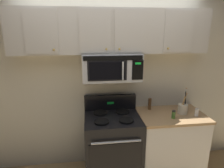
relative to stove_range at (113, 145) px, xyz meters
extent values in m
cube|color=silver|center=(0.00, 0.37, 0.88)|extent=(5.20, 0.10, 2.70)
cube|color=black|center=(0.00, 0.00, -0.02)|extent=(0.76, 0.64, 0.90)
cube|color=black|center=(0.00, -0.33, -0.03)|extent=(0.67, 0.01, 0.52)
cylinder|color=#B7BABF|center=(0.00, -0.36, 0.27)|extent=(0.61, 0.03, 0.03)
cube|color=black|center=(0.00, 0.28, 0.54)|extent=(0.76, 0.07, 0.22)
cube|color=#19D83F|center=(0.00, 0.24, 0.54)|extent=(0.10, 0.00, 0.04)
cylinder|color=black|center=(-0.16, -0.14, 0.44)|extent=(0.19, 0.19, 0.02)
cylinder|color=black|center=(0.16, -0.14, 0.44)|extent=(0.19, 0.19, 0.02)
cylinder|color=black|center=(-0.16, 0.14, 0.44)|extent=(0.19, 0.19, 0.02)
cylinder|color=black|center=(0.16, 0.14, 0.44)|extent=(0.19, 0.19, 0.02)
cube|color=#B7BABF|center=(0.00, 0.12, 1.11)|extent=(0.76, 0.39, 0.35)
cube|color=black|center=(0.00, -0.08, 1.25)|extent=(0.73, 0.01, 0.06)
cube|color=black|center=(-0.07, -0.08, 1.09)|extent=(0.49, 0.01, 0.25)
cube|color=black|center=(-0.08, -0.08, 1.09)|extent=(0.44, 0.01, 0.22)
cube|color=black|center=(0.30, -0.08, 1.09)|extent=(0.14, 0.01, 0.25)
cube|color=#19D83F|center=(0.30, -0.08, 1.18)|extent=(0.07, 0.00, 0.03)
cylinder|color=#B7BABF|center=(0.11, -0.10, 1.09)|extent=(0.02, 0.02, 0.23)
cube|color=#BCB7AD|center=(0.00, 0.15, 1.56)|extent=(2.50, 0.33, 0.55)
cube|color=#BCB7AD|center=(-0.83, -0.02, 1.56)|extent=(0.38, 0.01, 0.51)
sphere|color=tan|center=(-0.70, -0.03, 1.35)|extent=(0.03, 0.03, 0.03)
cube|color=#BCB7AD|center=(-0.21, -0.02, 1.56)|extent=(0.38, 0.01, 0.51)
sphere|color=tan|center=(-0.08, -0.03, 1.35)|extent=(0.03, 0.03, 0.03)
cube|color=#BCB7AD|center=(0.21, -0.02, 1.56)|extent=(0.38, 0.01, 0.51)
sphere|color=tan|center=(0.08, -0.03, 1.35)|extent=(0.03, 0.03, 0.03)
cube|color=#BCB7AD|center=(0.83, -0.02, 1.56)|extent=(0.38, 0.01, 0.51)
sphere|color=tan|center=(0.70, -0.03, 1.35)|extent=(0.03, 0.03, 0.03)
cube|color=silver|center=(0.84, 0.01, -0.04)|extent=(0.90, 0.62, 0.86)
cube|color=tan|center=(0.84, 0.01, 0.41)|extent=(0.93, 0.65, 0.03)
cylinder|color=beige|center=(1.00, 0.00, 0.50)|extent=(0.14, 0.14, 0.14)
cylinder|color=#A87A47|center=(1.01, 0.00, 0.66)|extent=(0.06, 0.05, 0.30)
cylinder|color=tan|center=(1.00, 0.00, 0.62)|extent=(0.09, 0.02, 0.24)
cylinder|color=black|center=(1.03, 0.01, 0.63)|extent=(0.06, 0.07, 0.26)
cylinder|color=#BCBCC1|center=(1.01, 0.01, 0.65)|extent=(0.03, 0.07, 0.29)
cylinder|color=white|center=(1.15, -0.10, 0.48)|extent=(0.05, 0.05, 0.09)
cylinder|color=#B7BABF|center=(1.15, -0.10, 0.53)|extent=(0.05, 0.05, 0.02)
cylinder|color=brown|center=(0.58, 0.20, 0.52)|extent=(0.05, 0.05, 0.17)
cylinder|color=#4C7F33|center=(0.80, -0.14, 0.48)|extent=(0.05, 0.05, 0.10)
cylinder|color=black|center=(0.80, -0.14, 0.54)|extent=(0.05, 0.05, 0.02)
camera|label=1|loc=(-0.31, -2.38, 1.57)|focal=30.86mm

